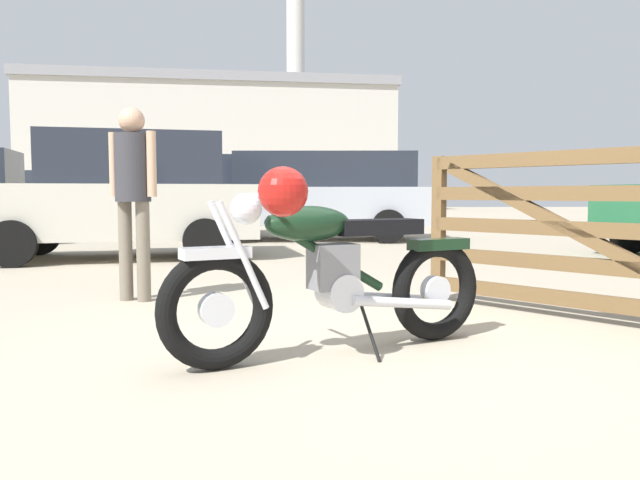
{
  "coord_description": "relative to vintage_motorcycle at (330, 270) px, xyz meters",
  "views": [
    {
      "loc": [
        -0.61,
        -3.69,
        0.92
      ],
      "look_at": [
        -0.32,
        0.63,
        0.6
      ],
      "focal_mm": 34.74,
      "sensor_mm": 36.0,
      "label": 1
    }
  ],
  "objects": [
    {
      "name": "ground_plane",
      "position": [
        0.32,
        0.21,
        -0.49
      ],
      "size": [
        80.0,
        80.0,
        0.0
      ],
      "primitive_type": "plane",
      "color": "tan"
    },
    {
      "name": "vintage_motorcycle",
      "position": [
        0.0,
        0.0,
        0.0
      ],
      "size": [
        1.95,
        1.06,
        1.07
      ],
      "rotation": [
        0.0,
        0.0,
        3.56
      ],
      "color": "black",
      "rests_on": "ground_plane"
    },
    {
      "name": "timber_gate",
      "position": [
        2.05,
        0.68,
        0.21
      ],
      "size": [
        1.73,
        2.03,
        1.6
      ],
      "rotation": [
        0.0,
        0.0,
        2.27
      ],
      "color": "brown",
      "rests_on": "ground_plane"
    },
    {
      "name": "bystander",
      "position": [
        -1.54,
        1.94,
        0.53
      ],
      "size": [
        0.43,
        0.3,
        1.66
      ],
      "rotation": [
        0.0,
        0.0,
        1.17
      ],
      "color": "#706656",
      "rests_on": "ground_plane"
    },
    {
      "name": "silver_sedan_mid",
      "position": [
        0.45,
        8.98,
        0.45
      ],
      "size": [
        4.81,
        2.22,
        1.74
      ],
      "rotation": [
        0.0,
        0.0,
        3.07
      ],
      "color": "black",
      "rests_on": "ground_plane"
    },
    {
      "name": "blue_hatchback_right",
      "position": [
        -2.65,
        10.54,
        0.43
      ],
      "size": [
        4.06,
        2.15,
        1.78
      ],
      "rotation": [
        0.0,
        0.0,
        3.25
      ],
      "color": "black",
      "rests_on": "ground_plane"
    },
    {
      "name": "dark_sedan_left",
      "position": [
        -2.52,
        5.55,
        0.43
      ],
      "size": [
        4.12,
        2.3,
        1.78
      ],
      "rotation": [
        0.0,
        0.0,
        3.31
      ],
      "color": "black",
      "rests_on": "ground_plane"
    },
    {
      "name": "white_estate_far",
      "position": [
        -8.42,
        17.23,
        0.34
      ],
      "size": [
        4.33,
        2.19,
        1.67
      ],
      "rotation": [
        0.0,
        0.0,
        -0.08
      ],
      "color": "black",
      "rests_on": "ground_plane"
    },
    {
      "name": "industrial_building",
      "position": [
        -4.11,
        34.6,
        3.21
      ],
      "size": [
        20.95,
        12.96,
        14.86
      ],
      "rotation": [
        0.0,
        0.0,
        0.09
      ],
      "color": "beige",
      "rests_on": "ground_plane"
    }
  ]
}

